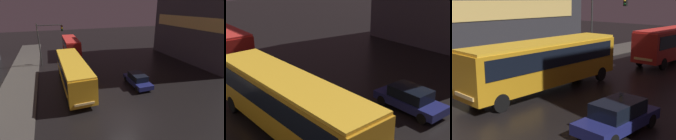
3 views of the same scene
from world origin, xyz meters
TOP-DOWN VIEW (x-y plane):
  - ground_plane at (0.00, 0.00)m, footprint 120.00×120.00m
  - sidewalk_left at (-9.00, 10.00)m, footprint 4.00×48.00m
  - bus_near at (-2.99, 8.05)m, footprint 2.73×11.74m
  - bus_far at (-1.30, 22.24)m, footprint 2.55×9.47m
  - car_taxi at (4.12, 5.76)m, footprint 1.87×4.46m
  - traffic_light_main at (-5.28, 17.18)m, footprint 3.74×0.35m

SIDE VIEW (x-z plane):
  - ground_plane at x=0.00m, z-range 0.00..0.00m
  - sidewalk_left at x=-9.00m, z-range 0.00..0.15m
  - car_taxi at x=4.12m, z-range 0.02..1.48m
  - bus_far at x=-1.30m, z-range 0.37..3.56m
  - bus_near at x=-2.99m, z-range 0.38..3.62m
  - traffic_light_main at x=-5.28m, z-range 1.17..7.66m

